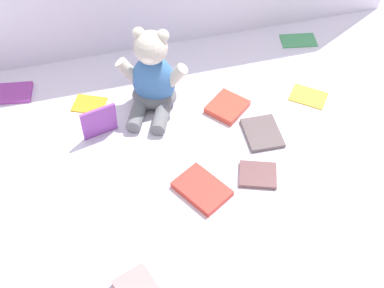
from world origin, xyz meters
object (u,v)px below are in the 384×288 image
book_case_0 (227,107)px  book_case_8 (298,40)px  book_case_2 (99,122)px  book_case_5 (89,104)px  book_case_1 (262,133)px  book_case_4 (202,189)px  book_case_7 (13,93)px  book_case_9 (309,96)px  book_case_3 (258,175)px  teddy_bear (153,79)px

book_case_0 → book_case_8: 0.39m
book_case_2 → book_case_5: 0.13m
book_case_1 → book_case_2: (-0.42, 0.11, 0.04)m
book_case_5 → book_case_8: book_case_8 is taller
book_case_4 → book_case_7: (-0.44, 0.47, -0.00)m
book_case_2 → book_case_9: 0.60m
book_case_1 → book_case_9: size_ratio=1.15×
book_case_3 → book_case_4: size_ratio=0.72×
book_case_9 → book_case_4: bearing=-19.0°
teddy_bear → book_case_3: size_ratio=2.66×
book_case_8 → book_case_7: bearing=-78.5°
book_case_1 → book_case_2: 0.43m
book_case_0 → teddy_bear: bearing=29.1°
book_case_2 → book_case_5: book_case_2 is taller
teddy_bear → book_case_7: 0.42m
book_case_4 → book_case_0: bearing=-150.1°
book_case_0 → book_case_1: bearing=169.0°
book_case_2 → book_case_9: bearing=-14.3°
teddy_bear → book_case_7: (-0.39, 0.14, -0.09)m
teddy_bear → book_case_0: (0.19, -0.08, -0.08)m
teddy_bear → book_case_7: size_ratio=2.32×
book_case_1 → book_case_7: bearing=155.4°
book_case_3 → book_case_9: size_ratio=0.91×
book_case_8 → teddy_bear: bearing=-62.2°
book_case_1 → book_case_3: bearing=-112.0°
book_case_4 → book_case_5: 0.44m
book_case_4 → book_case_7: book_case_4 is taller
book_case_3 → book_case_8: (0.31, 0.48, -0.00)m
book_case_1 → book_case_4: bearing=-143.6°
teddy_bear → book_case_4: size_ratio=1.91×
book_case_1 → book_case_4: (-0.21, -0.14, 0.00)m
book_case_1 → teddy_bear: bearing=145.8°
book_case_5 → book_case_7: (-0.21, 0.10, 0.00)m
book_case_3 → book_case_5: book_case_3 is taller
book_case_0 → book_case_4: size_ratio=0.78×
book_case_4 → book_case_7: bearing=-77.5°
teddy_bear → book_case_8: teddy_bear is taller
book_case_0 → book_case_4: book_case_0 is taller
book_case_1 → book_case_3: 0.14m
book_case_1 → book_case_4: size_ratio=0.90×
book_case_0 → book_case_4: 0.29m
book_case_4 → book_case_7: 0.64m
teddy_bear → book_case_1: teddy_bear is taller
book_case_1 → book_case_2: size_ratio=1.15×
book_case_8 → book_case_4: bearing=-33.0°
book_case_0 → book_case_9: (0.24, -0.01, -0.01)m
teddy_bear → book_case_1: bearing=-13.4°
book_case_2 → book_case_3: size_ratio=1.09×
book_case_3 → book_case_8: bearing=166.8°
book_case_1 → book_case_5: bearing=154.6°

